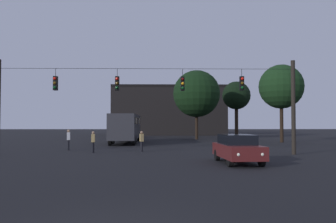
{
  "coord_description": "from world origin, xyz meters",
  "views": [
    {
      "loc": [
        0.98,
        -7.07,
        2.15
      ],
      "look_at": [
        1.47,
        18.73,
        2.99
      ],
      "focal_mm": 36.9,
      "sensor_mm": 36.0,
      "label": 1
    }
  ],
  "objects_px": {
    "car_near_right": "(237,148)",
    "pedestrian_crossing_center": "(69,139)",
    "city_bus": "(126,125)",
    "tree_left_silhouette": "(236,96)",
    "pedestrian_crossing_left": "(93,141)",
    "car_far_left": "(125,133)",
    "pedestrian_crossing_right": "(142,140)",
    "tree_right_far": "(197,94)",
    "tree_behind_building": "(281,87)"
  },
  "relations": [
    {
      "from": "tree_right_far",
      "to": "pedestrian_crossing_left",
      "type": "bearing_deg",
      "value": -115.7
    },
    {
      "from": "city_bus",
      "to": "pedestrian_crossing_right",
      "type": "relative_size",
      "value": 7.18
    },
    {
      "from": "tree_left_silhouette",
      "to": "tree_right_far",
      "type": "xyz_separation_m",
      "value": [
        -6.62,
        -6.59,
        -0.25
      ]
    },
    {
      "from": "pedestrian_crossing_center",
      "to": "tree_right_far",
      "type": "height_order",
      "value": "tree_right_far"
    },
    {
      "from": "pedestrian_crossing_left",
      "to": "tree_behind_building",
      "type": "height_order",
      "value": "tree_behind_building"
    },
    {
      "from": "city_bus",
      "to": "pedestrian_crossing_center",
      "type": "xyz_separation_m",
      "value": [
        -3.53,
        -9.53,
        -0.96
      ]
    },
    {
      "from": "tree_behind_building",
      "to": "pedestrian_crossing_right",
      "type": "bearing_deg",
      "value": -141.07
    },
    {
      "from": "pedestrian_crossing_left",
      "to": "tree_right_far",
      "type": "height_order",
      "value": "tree_right_far"
    },
    {
      "from": "car_far_left",
      "to": "pedestrian_crossing_left",
      "type": "distance_m",
      "value": 22.67
    },
    {
      "from": "city_bus",
      "to": "tree_right_far",
      "type": "distance_m",
      "value": 12.06
    },
    {
      "from": "pedestrian_crossing_left",
      "to": "pedestrian_crossing_center",
      "type": "height_order",
      "value": "pedestrian_crossing_center"
    },
    {
      "from": "pedestrian_crossing_right",
      "to": "tree_behind_building",
      "type": "bearing_deg",
      "value": 38.93
    },
    {
      "from": "car_near_right",
      "to": "pedestrian_crossing_center",
      "type": "height_order",
      "value": "pedestrian_crossing_center"
    },
    {
      "from": "car_near_right",
      "to": "tree_right_far",
      "type": "bearing_deg",
      "value": 88.87
    },
    {
      "from": "city_bus",
      "to": "car_near_right",
      "type": "relative_size",
      "value": 2.49
    },
    {
      "from": "tree_behind_building",
      "to": "tree_right_far",
      "type": "xyz_separation_m",
      "value": [
        -8.61,
        7.01,
        -0.19
      ]
    },
    {
      "from": "pedestrian_crossing_center",
      "to": "tree_behind_building",
      "type": "relative_size",
      "value": 0.19
    },
    {
      "from": "car_far_left",
      "to": "tree_behind_building",
      "type": "xyz_separation_m",
      "value": [
        18.25,
        -10.02,
        5.3
      ]
    },
    {
      "from": "city_bus",
      "to": "car_far_left",
      "type": "bearing_deg",
      "value": 96.93
    },
    {
      "from": "car_far_left",
      "to": "tree_right_far",
      "type": "height_order",
      "value": "tree_right_far"
    },
    {
      "from": "city_bus",
      "to": "tree_left_silhouette",
      "type": "bearing_deg",
      "value": 43.74
    },
    {
      "from": "pedestrian_crossing_left",
      "to": "tree_behind_building",
      "type": "distance_m",
      "value": 22.67
    },
    {
      "from": "car_near_right",
      "to": "tree_behind_building",
      "type": "relative_size",
      "value": 0.52
    },
    {
      "from": "car_far_left",
      "to": "pedestrian_crossing_left",
      "type": "height_order",
      "value": "pedestrian_crossing_left"
    },
    {
      "from": "car_far_left",
      "to": "pedestrian_crossing_right",
      "type": "xyz_separation_m",
      "value": [
        3.61,
        -21.85,
        0.06
      ]
    },
    {
      "from": "city_bus",
      "to": "tree_right_far",
      "type": "xyz_separation_m",
      "value": [
        8.34,
        7.72,
        4.04
      ]
    },
    {
      "from": "tree_left_silhouette",
      "to": "tree_behind_building",
      "type": "xyz_separation_m",
      "value": [
        1.99,
        -13.6,
        -0.06
      ]
    },
    {
      "from": "pedestrian_crossing_center",
      "to": "pedestrian_crossing_right",
      "type": "bearing_deg",
      "value": -15.23
    },
    {
      "from": "pedestrian_crossing_right",
      "to": "tree_behind_building",
      "type": "distance_m",
      "value": 19.54
    },
    {
      "from": "pedestrian_crossing_left",
      "to": "car_near_right",
      "type": "bearing_deg",
      "value": -36.37
    },
    {
      "from": "car_far_left",
      "to": "pedestrian_crossing_right",
      "type": "relative_size",
      "value": 2.88
    },
    {
      "from": "tree_behind_building",
      "to": "pedestrian_crossing_left",
      "type": "bearing_deg",
      "value": -145.01
    },
    {
      "from": "pedestrian_crossing_right",
      "to": "tree_right_far",
      "type": "xyz_separation_m",
      "value": [
        6.03,
        18.84,
        5.05
      ]
    },
    {
      "from": "car_near_right",
      "to": "pedestrian_crossing_left",
      "type": "bearing_deg",
      "value": 143.63
    },
    {
      "from": "tree_left_silhouette",
      "to": "tree_behind_building",
      "type": "distance_m",
      "value": 13.74
    },
    {
      "from": "car_near_right",
      "to": "tree_left_silhouette",
      "type": "distance_m",
      "value": 34.02
    },
    {
      "from": "pedestrian_crossing_left",
      "to": "pedestrian_crossing_right",
      "type": "distance_m",
      "value": 3.52
    },
    {
      "from": "city_bus",
      "to": "pedestrian_crossing_right",
      "type": "distance_m",
      "value": 11.39
    },
    {
      "from": "pedestrian_crossing_right",
      "to": "tree_right_far",
      "type": "height_order",
      "value": "tree_right_far"
    },
    {
      "from": "pedestrian_crossing_left",
      "to": "tree_left_silhouette",
      "type": "bearing_deg",
      "value": 58.51
    },
    {
      "from": "tree_left_silhouette",
      "to": "tree_right_far",
      "type": "height_order",
      "value": "tree_right_far"
    },
    {
      "from": "pedestrian_crossing_left",
      "to": "tree_left_silhouette",
      "type": "distance_m",
      "value": 31.23
    },
    {
      "from": "car_near_right",
      "to": "pedestrian_crossing_right",
      "type": "xyz_separation_m",
      "value": [
        -5.52,
        7.4,
        0.06
      ]
    },
    {
      "from": "tree_behind_building",
      "to": "tree_right_far",
      "type": "relative_size",
      "value": 0.95
    },
    {
      "from": "car_near_right",
      "to": "car_far_left",
      "type": "height_order",
      "value": "same"
    },
    {
      "from": "pedestrian_crossing_right",
      "to": "tree_left_silhouette",
      "type": "bearing_deg",
      "value": 63.55
    },
    {
      "from": "car_near_right",
      "to": "tree_left_silhouette",
      "type": "relative_size",
      "value": 0.53
    },
    {
      "from": "pedestrian_crossing_center",
      "to": "car_far_left",
      "type": "bearing_deg",
      "value": 83.74
    },
    {
      "from": "pedestrian_crossing_left",
      "to": "tree_left_silhouette",
      "type": "xyz_separation_m",
      "value": [
        16.08,
        26.24,
        5.3
      ]
    },
    {
      "from": "car_far_left",
      "to": "tree_right_far",
      "type": "distance_m",
      "value": 11.32
    }
  ]
}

